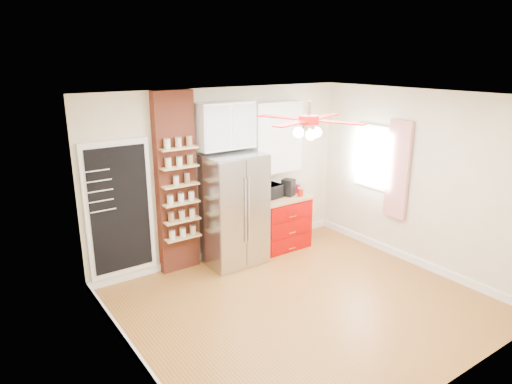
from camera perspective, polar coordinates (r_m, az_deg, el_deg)
floor at (r=6.24m, az=5.88°, el=-13.73°), size 4.50×4.50×0.00m
ceiling at (r=5.41m, az=6.73°, el=11.79°), size 4.50×4.50×0.00m
wall_back at (r=7.24m, az=-4.14°, el=2.22°), size 4.50×0.02×2.70m
wall_front at (r=4.49m, az=23.42°, el=-8.39°), size 4.50×0.02×2.70m
wall_left at (r=4.61m, az=-15.50°, el=-6.91°), size 0.02×4.00×2.70m
wall_right at (r=7.31m, az=19.72°, el=1.41°), size 0.02×4.00×2.70m
chalkboard at (r=6.61m, az=-16.67°, el=-2.13°), size 0.95×0.05×1.95m
brick_pillar at (r=6.79m, az=-9.95°, el=1.04°), size 0.60×0.16×2.70m
fridge at (r=7.05m, az=-2.87°, el=-2.19°), size 0.90×0.70×1.75m
upper_glass_cabinet at (r=6.92m, az=-3.89°, el=8.30°), size 0.90×0.35×0.70m
red_cabinet at (r=7.76m, az=3.07°, el=-3.73°), size 0.94×0.64×0.90m
upper_shelf_unit at (r=7.52m, az=2.44°, el=6.86°), size 0.90×0.30×1.15m
window at (r=7.79m, az=14.43°, el=4.26°), size 0.04×0.75×1.05m
curtain at (r=7.43m, az=17.30°, el=2.67°), size 0.06×0.40×1.55m
ceiling_fan at (r=5.44m, az=6.63°, el=8.89°), size 1.40×1.40×0.44m
toaster_oven at (r=7.49m, az=1.63°, el=0.05°), size 0.44×0.33×0.23m
coffee_maker at (r=7.63m, az=4.06°, el=0.57°), size 0.24×0.24×0.28m
canister_left at (r=7.64m, az=5.58°, el=-0.05°), size 0.09×0.09×0.13m
canister_right at (r=7.82m, az=5.23°, el=0.45°), size 0.11×0.11×0.16m
pantry_jar_oats at (r=6.63m, az=-9.98°, el=1.40°), size 0.10×0.10×0.13m
pantry_jar_beans at (r=6.69m, az=-8.61°, el=1.67°), size 0.10×0.10×0.14m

